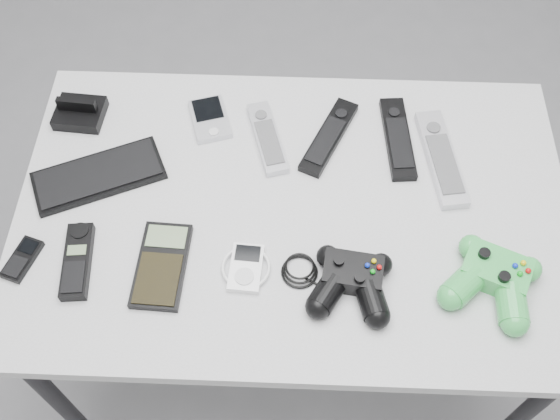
{
  "coord_description": "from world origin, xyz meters",
  "views": [
    {
      "loc": [
        0.02,
        -0.73,
        1.75
      ],
      "look_at": [
        -0.0,
        -0.08,
        0.73
      ],
      "focal_mm": 42.0,
      "sensor_mm": 36.0,
      "label": 1
    }
  ],
  "objects_px": {
    "remote_silver_a": "(267,137)",
    "desk": "(293,225)",
    "remote_black_b": "(398,138)",
    "controller_black": "(352,280)",
    "pda_keyboard": "(99,175)",
    "remote_black_a": "(329,136)",
    "mobile_phone": "(22,259)",
    "cordless_handset": "(77,261)",
    "remote_silver_b": "(441,158)",
    "pda": "(210,119)",
    "mp3_player": "(246,268)",
    "calculator": "(162,265)",
    "controller_green": "(494,278)"
  },
  "relations": [
    {
      "from": "remote_silver_a",
      "to": "controller_black",
      "type": "distance_m",
      "value": 0.36
    },
    {
      "from": "pda_keyboard",
      "to": "pda",
      "type": "height_order",
      "value": "pda"
    },
    {
      "from": "remote_silver_a",
      "to": "mobile_phone",
      "type": "relative_size",
      "value": 2.08
    },
    {
      "from": "remote_silver_b",
      "to": "controller_black",
      "type": "bearing_deg",
      "value": -131.95
    },
    {
      "from": "controller_green",
      "to": "desk",
      "type": "bearing_deg",
      "value": -179.54
    },
    {
      "from": "pda_keyboard",
      "to": "remote_black_a",
      "type": "xyz_separation_m",
      "value": [
        0.45,
        0.11,
        0.0
      ]
    },
    {
      "from": "remote_silver_a",
      "to": "desk",
      "type": "bearing_deg",
      "value": -86.73
    },
    {
      "from": "cordless_handset",
      "to": "remote_silver_b",
      "type": "bearing_deg",
      "value": 15.65
    },
    {
      "from": "mobile_phone",
      "to": "controller_green",
      "type": "relative_size",
      "value": 0.51
    },
    {
      "from": "remote_silver_a",
      "to": "remote_black_b",
      "type": "xyz_separation_m",
      "value": [
        0.26,
        0.01,
        -0.0
      ]
    },
    {
      "from": "desk",
      "to": "remote_silver_b",
      "type": "distance_m",
      "value": 0.32
    },
    {
      "from": "pda",
      "to": "remote_black_b",
      "type": "height_order",
      "value": "remote_black_b"
    },
    {
      "from": "remote_black_b",
      "to": "calculator",
      "type": "bearing_deg",
      "value": -149.77
    },
    {
      "from": "pda_keyboard",
      "to": "controller_black",
      "type": "height_order",
      "value": "controller_black"
    },
    {
      "from": "remote_black_b",
      "to": "mobile_phone",
      "type": "height_order",
      "value": "remote_black_b"
    },
    {
      "from": "desk",
      "to": "controller_black",
      "type": "relative_size",
      "value": 4.25
    },
    {
      "from": "pda",
      "to": "desk",
      "type": "bearing_deg",
      "value": -66.39
    },
    {
      "from": "controller_black",
      "to": "mp3_player",
      "type": "bearing_deg",
      "value": 179.95
    },
    {
      "from": "remote_black_a",
      "to": "calculator",
      "type": "height_order",
      "value": "remote_black_a"
    },
    {
      "from": "desk",
      "to": "calculator",
      "type": "relative_size",
      "value": 6.16
    },
    {
      "from": "remote_black_a",
      "to": "remote_black_b",
      "type": "height_order",
      "value": "same"
    },
    {
      "from": "desk",
      "to": "remote_black_a",
      "type": "relative_size",
      "value": 5.28
    },
    {
      "from": "pda_keyboard",
      "to": "cordless_handset",
      "type": "relative_size",
      "value": 1.68
    },
    {
      "from": "remote_silver_b",
      "to": "controller_black",
      "type": "relative_size",
      "value": 0.93
    },
    {
      "from": "remote_black_a",
      "to": "mobile_phone",
      "type": "relative_size",
      "value": 2.29
    },
    {
      "from": "controller_black",
      "to": "remote_silver_a",
      "type": "bearing_deg",
      "value": 124.65
    },
    {
      "from": "cordless_handset",
      "to": "desk",
      "type": "bearing_deg",
      "value": 14.15
    },
    {
      "from": "pda_keyboard",
      "to": "remote_black_b",
      "type": "xyz_separation_m",
      "value": [
        0.59,
        0.11,
        0.0
      ]
    },
    {
      "from": "pda",
      "to": "remote_black_b",
      "type": "distance_m",
      "value": 0.39
    },
    {
      "from": "desk",
      "to": "mp3_player",
      "type": "distance_m",
      "value": 0.17
    },
    {
      "from": "desk",
      "to": "controller_green",
      "type": "distance_m",
      "value": 0.39
    },
    {
      "from": "mobile_phone",
      "to": "desk",
      "type": "bearing_deg",
      "value": 33.38
    },
    {
      "from": "cordless_handset",
      "to": "controller_black",
      "type": "relative_size",
      "value": 0.6
    },
    {
      "from": "cordless_handset",
      "to": "remote_black_b",
      "type": "bearing_deg",
      "value": 22.1
    },
    {
      "from": "remote_black_b",
      "to": "cordless_handset",
      "type": "height_order",
      "value": "cordless_handset"
    },
    {
      "from": "desk",
      "to": "mp3_player",
      "type": "xyz_separation_m",
      "value": [
        -0.08,
        -0.13,
        0.07
      ]
    },
    {
      "from": "remote_black_a",
      "to": "cordless_handset",
      "type": "height_order",
      "value": "cordless_handset"
    },
    {
      "from": "cordless_handset",
      "to": "controller_black",
      "type": "bearing_deg",
      "value": -8.25
    },
    {
      "from": "pda",
      "to": "remote_black_b",
      "type": "relative_size",
      "value": 0.54
    },
    {
      "from": "pda_keyboard",
      "to": "calculator",
      "type": "bearing_deg",
      "value": -76.16
    },
    {
      "from": "controller_green",
      "to": "cordless_handset",
      "type": "bearing_deg",
      "value": -157.77
    },
    {
      "from": "desk",
      "to": "controller_black",
      "type": "height_order",
      "value": "controller_black"
    },
    {
      "from": "mobile_phone",
      "to": "controller_black",
      "type": "height_order",
      "value": "controller_black"
    },
    {
      "from": "pda",
      "to": "controller_green",
      "type": "xyz_separation_m",
      "value": [
        0.53,
        -0.35,
        0.02
      ]
    },
    {
      "from": "desk",
      "to": "remote_black_b",
      "type": "relative_size",
      "value": 5.17
    },
    {
      "from": "remote_black_a",
      "to": "controller_green",
      "type": "height_order",
      "value": "controller_green"
    },
    {
      "from": "remote_black_a",
      "to": "mp3_player",
      "type": "height_order",
      "value": "remote_black_a"
    },
    {
      "from": "desk",
      "to": "mobile_phone",
      "type": "distance_m",
      "value": 0.51
    },
    {
      "from": "remote_black_b",
      "to": "controller_green",
      "type": "relative_size",
      "value": 1.2
    },
    {
      "from": "remote_silver_a",
      "to": "mp3_player",
      "type": "distance_m",
      "value": 0.3
    }
  ]
}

